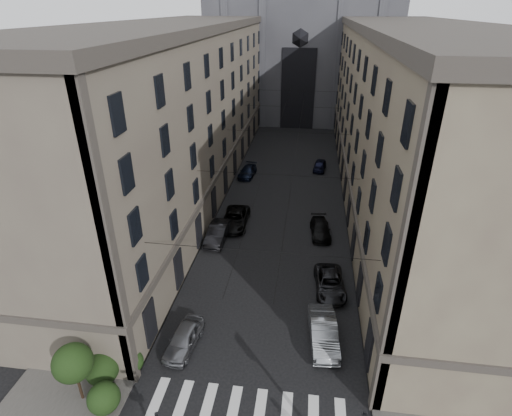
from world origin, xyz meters
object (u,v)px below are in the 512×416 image
at_px(gothic_tower, 303,21).
at_px(car_left_far, 248,172).
at_px(car_right_far, 320,166).
at_px(car_right_midfar, 320,229).
at_px(car_left_midfar, 235,219).
at_px(car_right_near, 323,332).
at_px(car_left_near, 184,338).
at_px(car_right_midnear, 330,283).
at_px(car_left_midnear, 218,233).

bearing_deg(gothic_tower, car_left_far, -98.52).
bearing_deg(car_right_far, car_right_midfar, -83.51).
height_order(gothic_tower, car_left_far, gothic_tower).
height_order(car_left_midfar, car_right_near, car_right_near).
height_order(car_left_near, car_right_far, car_left_near).
height_order(car_left_near, car_right_midnear, car_left_near).
bearing_deg(car_left_midfar, car_right_midnear, -45.87).
xyz_separation_m(car_left_near, car_left_midfar, (0.36, 16.78, 0.05)).
relative_size(car_left_far, car_right_midfar, 0.99).
bearing_deg(gothic_tower, car_left_midnear, -96.17).
bearing_deg(car_left_midnear, car_left_midfar, 72.26).
relative_size(car_right_near, car_right_far, 1.28).
bearing_deg(car_left_midfar, car_right_near, -60.49).
bearing_deg(car_right_far, car_left_far, -153.20).
bearing_deg(car_right_midfar, gothic_tower, 89.59).
xyz_separation_m(car_left_near, car_right_near, (9.16, 1.76, 0.11)).
bearing_deg(car_left_near, car_right_midnear, 43.85).
relative_size(car_left_near, car_right_midfar, 0.93).
bearing_deg(gothic_tower, car_right_far, -82.51).
bearing_deg(gothic_tower, car_right_midnear, -85.20).
distance_m(gothic_tower, car_left_midfar, 52.05).
height_order(car_left_midnear, car_right_far, car_left_midnear).
bearing_deg(car_right_midnear, car_left_midfar, 130.50).
distance_m(car_left_midfar, car_right_midfar, 8.73).
distance_m(gothic_tower, car_left_far, 39.84).
relative_size(car_left_midnear, car_right_midfar, 1.07).
xyz_separation_m(car_left_midnear, car_right_midnear, (10.54, -6.27, -0.11)).
relative_size(car_left_midnear, car_left_midfar, 0.87).
height_order(car_left_midfar, car_left_far, car_left_midfar).
bearing_deg(car_left_near, car_right_far, 81.72).
relative_size(gothic_tower, car_right_near, 11.60).
distance_m(gothic_tower, car_left_near, 68.11).
bearing_deg(car_right_midfar, car_right_far, 84.71).
bearing_deg(car_right_midnear, car_right_midfar, 90.17).
xyz_separation_m(car_left_far, car_right_midfar, (9.53, -14.18, 0.00)).
bearing_deg(car_left_far, car_right_midfar, -50.44).
xyz_separation_m(gothic_tower, car_left_midfar, (-4.50, -48.98, -17.03)).
bearing_deg(car_left_far, car_right_near, -65.62).
distance_m(car_right_near, car_right_midfar, 14.25).
height_order(car_right_midfar, car_right_far, car_right_far).
xyz_separation_m(car_left_midfar, car_left_far, (-0.83, 13.41, -0.12)).
distance_m(car_left_far, car_right_midnear, 25.00).
relative_size(car_left_near, car_left_midnear, 0.87).
bearing_deg(car_right_midfar, car_right_midnear, -90.57).
xyz_separation_m(car_right_near, car_right_midnear, (0.60, 5.61, -0.14)).
xyz_separation_m(car_left_near, car_right_midnear, (9.76, 7.37, -0.03)).
distance_m(car_right_midfar, car_right_far, 17.71).
bearing_deg(car_right_midfar, car_left_far, 118.66).
relative_size(gothic_tower, car_right_midnear, 11.80).
height_order(car_left_near, car_left_midnear, car_left_midnear).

